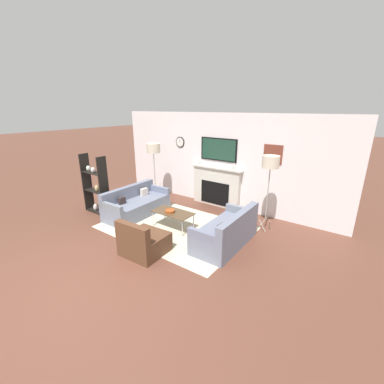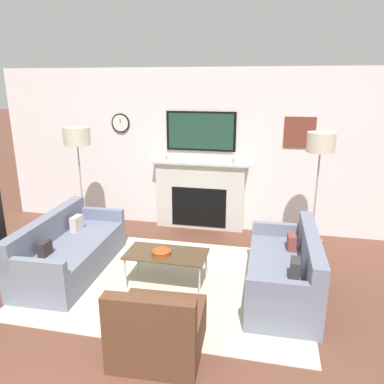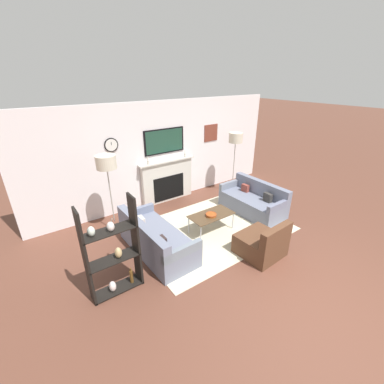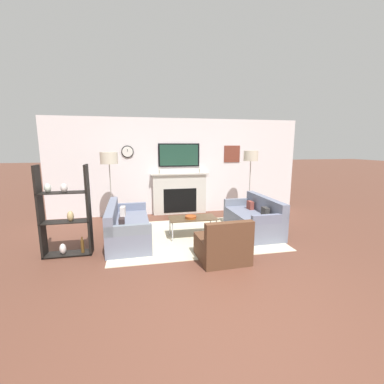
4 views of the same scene
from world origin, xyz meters
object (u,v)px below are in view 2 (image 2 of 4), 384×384
Objects in this scene: floor_lamp_right at (321,144)px; armchair at (158,330)px; floor_lamp_left at (77,138)px; decorative_bowl at (161,252)px; couch_right at (285,273)px; coffee_table at (166,255)px; couch_left at (69,252)px.

armchair is at bearing -122.49° from floor_lamp_right.
decorative_bowl is at bearing -36.75° from floor_lamp_left.
couch_right is at bearing -108.80° from floor_lamp_right.
decorative_bowl is (-1.50, -0.11, 0.17)m from couch_right.
floor_lamp_left is at bearing 129.56° from armchair.
floor_lamp_left is (-2.05, 2.49, 1.38)m from armchair.
floor_lamp_right is (1.90, 1.30, 1.19)m from decorative_bowl.
decorative_bowl reaches higher than coffee_table.
floor_lamp_right is (1.85, 1.25, 1.25)m from coffee_table.
armchair is 1.25m from decorative_bowl.
floor_lamp_right is at bearing 34.25° from decorative_bowl.
couch_left is at bearing 141.72° from armchair.
couch_left is at bearing -159.91° from floor_lamp_right.
armchair is (1.65, -1.30, -0.02)m from couch_left.
couch_left is 1.35m from decorative_bowl.
decorative_bowl is 2.46m from floor_lamp_left.
couch_left is at bearing 177.20° from coffee_table.
armchair is 1.27m from coffee_table.
armchair is at bearing -38.28° from couch_left.
coffee_table is 2.56m from floor_lamp_right.
couch_right is 1.51m from decorative_bowl.
floor_lamp_right is at bearing 0.00° from floor_lamp_left.
floor_lamp_left is 3.64m from floor_lamp_right.
couch_left is 2.10m from armchair.
armchair is 0.47× the size of floor_lamp_left.
decorative_bowl is at bearing -137.83° from coffee_table.
floor_lamp_left is at bearing 144.98° from coffee_table.
couch_right reaches higher than couch_left.
armchair is 0.46× the size of floor_lamp_right.
floor_lamp_right is at bearing 20.09° from couch_left.
couch_left is 1.03× the size of floor_lamp_right.
floor_lamp_right reaches higher than coffee_table.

